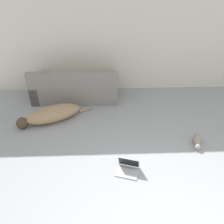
% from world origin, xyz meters
% --- Properties ---
extents(wall_back, '(7.88, 0.06, 2.73)m').
position_xyz_m(wall_back, '(0.00, 4.17, 1.36)').
color(wall_back, silver).
rests_on(wall_back, ground_plane).
extents(couch, '(2.04, 0.86, 0.81)m').
position_xyz_m(couch, '(-1.38, 3.57, 0.27)').
color(couch, gray).
rests_on(couch, ground_plane).
extents(dog, '(1.50, 0.97, 0.29)m').
position_xyz_m(dog, '(-1.79, 2.64, 0.14)').
color(dog, '#A38460').
rests_on(dog, ground_plane).
extents(cat, '(0.25, 0.49, 0.16)m').
position_xyz_m(cat, '(0.98, 1.76, 0.07)').
color(cat, gray).
rests_on(cat, ground_plane).
extents(laptop_open, '(0.40, 0.37, 0.21)m').
position_xyz_m(laptop_open, '(-0.34, 1.16, 0.07)').
color(laptop_open, '#B7B7BC').
rests_on(laptop_open, ground_plane).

